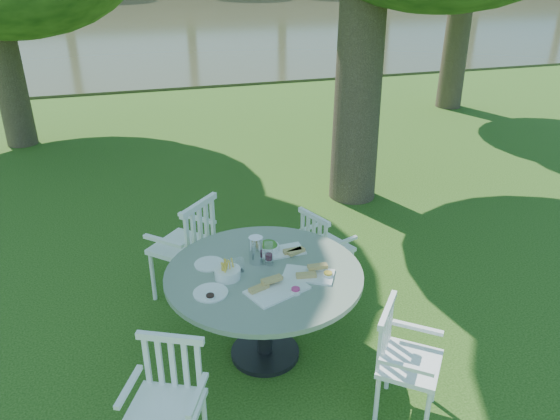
{
  "coord_description": "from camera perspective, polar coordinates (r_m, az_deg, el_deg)",
  "views": [
    {
      "loc": [
        -1.28,
        -4.14,
        3.01
      ],
      "look_at": [
        0.0,
        0.2,
        0.85
      ],
      "focal_mm": 35.0,
      "sensor_mm": 36.0,
      "label": 1
    }
  ],
  "objects": [
    {
      "name": "ground",
      "position": [
        5.27,
        0.62,
        -9.27
      ],
      "size": [
        140.0,
        140.0,
        0.0
      ],
      "primitive_type": "plane",
      "color": "#193C0C",
      "rests_on": "ground"
    },
    {
      "name": "table",
      "position": [
        4.25,
        -1.67,
        -8.02
      ],
      "size": [
        1.51,
        1.51,
        0.8
      ],
      "color": "black",
      "rests_on": "ground"
    },
    {
      "name": "chair_ne",
      "position": [
        5.2,
        4.31,
        -3.59
      ],
      "size": [
        0.51,
        0.53,
        0.82
      ],
      "rotation": [
        0.0,
        0.0,
        -4.34
      ],
      "color": "white",
      "rests_on": "ground"
    },
    {
      "name": "chair_nw",
      "position": [
        5.08,
        -9.33,
        -3.28
      ],
      "size": [
        0.7,
        0.7,
        1.01
      ],
      "rotation": [
        0.0,
        0.0,
        -2.34
      ],
      "color": "white",
      "rests_on": "ground"
    },
    {
      "name": "chair_sw",
      "position": [
        3.67,
        -11.53,
        -18.09
      ],
      "size": [
        0.57,
        0.56,
        0.86
      ],
      "rotation": [
        0.0,
        0.0,
        -0.45
      ],
      "color": "white",
      "rests_on": "ground"
    },
    {
      "name": "chair_se",
      "position": [
        3.96,
        12.26,
        -14.44
      ],
      "size": [
        0.59,
        0.59,
        0.86
      ],
      "rotation": [
        0.0,
        0.0,
        0.89
      ],
      "color": "white",
      "rests_on": "ground"
    },
    {
      "name": "tableware",
      "position": [
        4.17,
        -2.37,
        -5.83
      ],
      "size": [
        1.09,
        0.85,
        0.22
      ],
      "color": "white",
      "rests_on": "table"
    },
    {
      "name": "river",
      "position": [
        27.34,
        -14.43,
        18.41
      ],
      "size": [
        100.0,
        28.0,
        0.12
      ],
      "primitive_type": "cube",
      "color": "#363821",
      "rests_on": "ground"
    }
  ]
}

